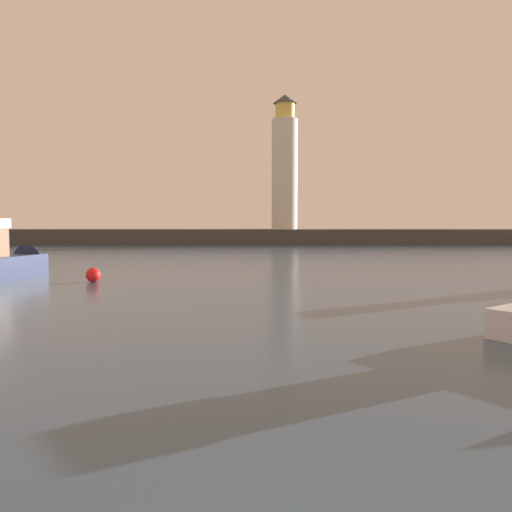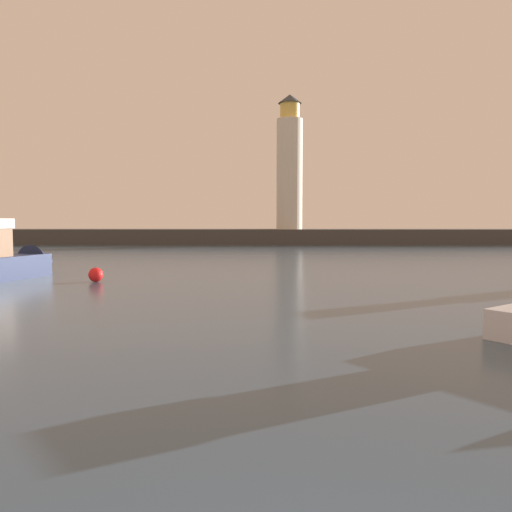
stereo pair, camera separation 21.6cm
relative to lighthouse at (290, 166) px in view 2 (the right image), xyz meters
name	(u,v)px [view 2 (the right image)]	position (x,y,z in m)	size (l,w,h in m)	color
ground_plane	(270,266)	(-3.10, -31.62, -9.86)	(220.00, 220.00, 0.00)	#384C60
breakwater	(265,237)	(-3.10, 0.00, -8.91)	(81.86, 5.93, 1.91)	#423F3D
lighthouse	(290,166)	(0.00, 0.00, 0.00)	(3.26, 3.26, 16.80)	silver
motorboat_0	(9,261)	(-16.63, -39.10, -8.96)	(3.91, 7.38, 3.41)	#1E284C
mooring_buoy	(96,275)	(-11.69, -40.64, -9.51)	(0.70, 0.70, 0.70)	red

